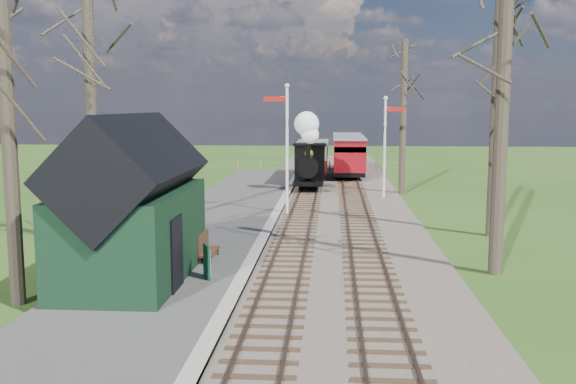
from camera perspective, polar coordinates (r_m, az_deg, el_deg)
name	(u,v)px	position (r m, az deg, el deg)	size (l,w,h in m)	color
ground	(267,338)	(14.83, -1.85, -12.81)	(140.00, 140.00, 0.00)	#2C5119
distant_hills	(331,278)	(81.07, 3.88, -7.65)	(114.40, 48.00, 22.02)	#385B23
ballast_bed	(330,198)	(36.18, 3.75, -0.51)	(8.00, 60.00, 0.10)	brown
track_near	(307,197)	(36.21, 1.70, -0.41)	(1.60, 60.00, 0.15)	brown
track_far	(353,197)	(36.20, 5.81, -0.45)	(1.60, 60.00, 0.15)	brown
platform	(221,221)	(28.71, -5.96, -2.58)	(5.00, 44.00, 0.20)	#474442
coping_strip	(273,222)	(28.40, -1.38, -2.64)	(0.40, 44.00, 0.21)	#B2AD9E
station_shed	(132,208)	(18.94, -13.67, -1.41)	(3.25, 6.30, 4.78)	black
semaphore_near	(286,140)	(29.94, -0.22, 4.67)	(1.22, 0.24, 6.22)	silver
semaphore_far	(386,139)	(35.99, 8.72, 4.66)	(1.22, 0.24, 5.72)	silver
bare_trees	(330,105)	(23.92, 3.80, 7.71)	(15.51, 22.39, 12.00)	#382D23
fence_line	(318,166)	(50.05, 2.69, 2.34)	(12.60, 0.08, 1.00)	slate
locomotive	(309,156)	(39.06, 1.88, 3.20)	(1.87, 4.36, 4.67)	black
coach	(312,158)	(45.15, 2.18, 3.07)	(2.18, 7.47, 2.29)	black
red_carriage_a	(349,156)	(45.95, 5.46, 3.20)	(2.28, 5.64, 2.40)	black
red_carriage_b	(347,151)	(51.43, 5.31, 3.68)	(2.28, 5.64, 2.40)	black
sign_board	(207,261)	(18.91, -7.22, -6.12)	(0.33, 0.65, 1.00)	#0D412D
bench	(206,247)	(21.20, -7.32, -4.86)	(0.45, 1.54, 0.88)	#462819
person	(199,232)	(21.83, -7.92, -3.56)	(0.56, 0.37, 1.53)	black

